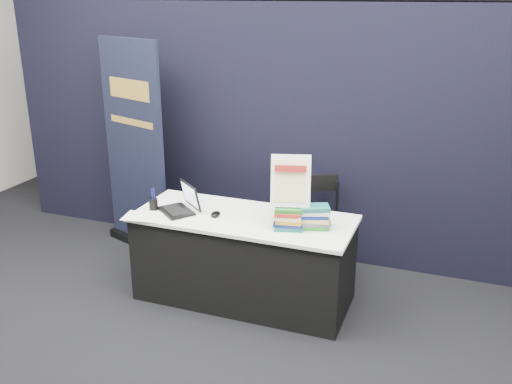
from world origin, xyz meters
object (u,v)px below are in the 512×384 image
(stacking_chair, at_px, (311,222))
(info_sign, at_px, (291,182))
(book_stack_short, at_px, (314,216))
(laptop, at_px, (179,204))
(book_stack_tall, at_px, (289,218))
(pullup_banner, at_px, (135,160))
(display_table, at_px, (244,258))

(stacking_chair, bearing_deg, info_sign, -111.92)
(book_stack_short, xyz_separation_m, stacking_chair, (-0.20, 0.66, -0.33))
(laptop, bearing_deg, book_stack_tall, 37.64)
(book_stack_tall, relative_size, book_stack_short, 0.95)
(info_sign, xyz_separation_m, pullup_banner, (-1.80, 0.68, -0.20))
(book_stack_tall, relative_size, info_sign, 0.58)
(book_stack_short, relative_size, stacking_chair, 0.28)
(book_stack_short, height_order, info_sign, info_sign)
(book_stack_tall, distance_m, pullup_banner, 1.94)
(pullup_banner, xyz_separation_m, stacking_chair, (1.79, 0.03, -0.42))
(info_sign, bearing_deg, display_table, 154.70)
(laptop, distance_m, info_sign, 1.02)
(pullup_banner, bearing_deg, stacking_chair, 20.44)
(pullup_banner, bearing_deg, book_stack_tall, -1.93)
(book_stack_tall, height_order, pullup_banner, pullup_banner)
(info_sign, relative_size, pullup_banner, 0.20)
(laptop, distance_m, stacking_chair, 1.23)
(laptop, bearing_deg, display_table, 46.19)
(info_sign, xyz_separation_m, stacking_chair, (-0.02, 0.71, -0.61))
(laptop, bearing_deg, stacking_chair, 75.94)
(book_stack_tall, bearing_deg, pullup_banner, 158.60)
(display_table, xyz_separation_m, pullup_banner, (-1.39, 0.61, 0.55))
(book_stack_short, height_order, stacking_chair, book_stack_short)
(laptop, distance_m, book_stack_short, 1.15)
(display_table, xyz_separation_m, stacking_chair, (0.40, 0.64, 0.13))
(display_table, height_order, pullup_banner, pullup_banner)
(laptop, relative_size, pullup_banner, 0.20)
(laptop, height_order, info_sign, info_sign)
(display_table, distance_m, info_sign, 0.85)
(book_stack_short, xyz_separation_m, info_sign, (-0.18, -0.05, 0.28))
(pullup_banner, height_order, stacking_chair, pullup_banner)
(book_stack_short, bearing_deg, info_sign, -164.56)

